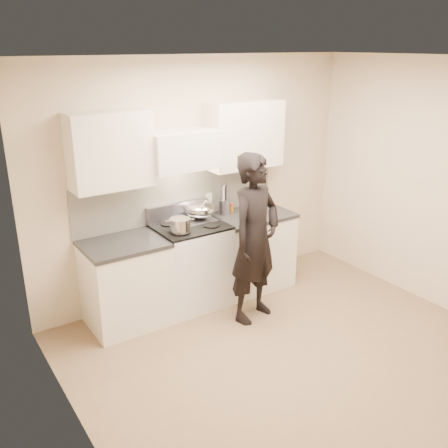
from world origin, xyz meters
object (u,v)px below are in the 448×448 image
object	(u,v)px
counter_right	(251,250)
person	(255,239)
wok	(200,210)
stove	(191,264)
utensil_crock	(224,205)

from	to	relation	value
counter_right	person	bearing A→B (deg)	-123.69
wok	person	world-z (taller)	person
stove	utensil_crock	distance (m)	0.80
utensil_crock	counter_right	bearing A→B (deg)	-30.93
utensil_crock	person	distance (m)	0.81
person	utensil_crock	bearing A→B (deg)	64.05
counter_right	stove	bearing A→B (deg)	-180.00
stove	counter_right	world-z (taller)	stove
stove	person	xyz separation A→B (m)	(0.41, -0.63, 0.43)
counter_right	utensil_crock	size ratio (longest dim) A/B	2.68
stove	wok	size ratio (longest dim) A/B	2.26
utensil_crock	person	size ratio (longest dim) A/B	0.19
stove	utensil_crock	xyz separation A→B (m)	(0.55, 0.16, 0.55)
stove	wok	bearing A→B (deg)	30.95
person	counter_right	bearing A→B (deg)	40.64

